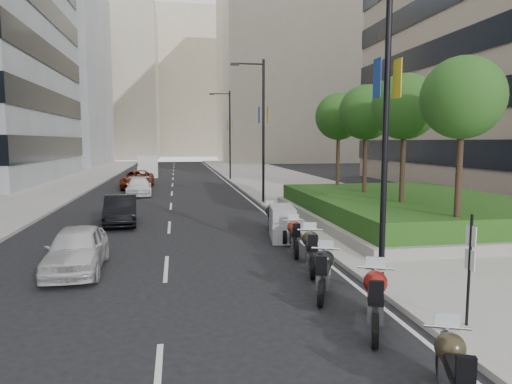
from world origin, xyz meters
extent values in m
plane|color=black|center=(0.00, 0.00, 0.00)|extent=(160.00, 160.00, 0.00)
cube|color=#9E9B93|center=(9.00, 30.00, 0.07)|extent=(10.00, 100.00, 0.15)
cube|color=#9E9B93|center=(-12.00, 30.00, 0.07)|extent=(8.00, 100.00, 0.15)
cube|color=silver|center=(3.70, 30.00, 0.01)|extent=(0.12, 100.00, 0.01)
cube|color=silver|center=(-1.50, 30.00, 0.01)|extent=(0.12, 100.00, 0.01)
cube|color=gray|center=(-24.00, 70.00, 15.00)|extent=(22.00, 26.00, 30.00)
cube|color=#B7AD93|center=(22.00, 80.00, 18.00)|extent=(28.00, 24.00, 36.00)
cube|color=#B7AD93|center=(-18.00, 100.00, 17.00)|extent=(26.00, 24.00, 34.00)
cube|color=#B7AD93|center=(2.00, 120.00, 19.00)|extent=(30.00, 24.00, 38.00)
cube|color=gray|center=(10.00, 10.00, 0.35)|extent=(10.00, 14.00, 0.40)
cube|color=#173F12|center=(10.00, 10.00, 0.95)|extent=(9.40, 13.40, 0.80)
cylinder|color=#332319|center=(8.50, 4.00, 2.55)|extent=(0.22, 0.22, 4.00)
sphere|color=#1E4E18|center=(8.50, 4.00, 5.45)|extent=(2.80, 2.80, 2.80)
cylinder|color=#332319|center=(8.50, 8.00, 2.55)|extent=(0.22, 0.22, 4.00)
sphere|color=#1E4E18|center=(8.50, 8.00, 5.45)|extent=(2.80, 2.80, 2.80)
cylinder|color=#332319|center=(8.50, 12.00, 2.55)|extent=(0.22, 0.22, 4.00)
sphere|color=#1E4E18|center=(8.50, 12.00, 5.45)|extent=(2.80, 2.80, 2.80)
cylinder|color=#332319|center=(8.50, 16.00, 2.55)|extent=(0.22, 0.22, 4.00)
sphere|color=#1E4E18|center=(8.50, 16.00, 5.45)|extent=(2.80, 2.80, 2.80)
cylinder|color=black|center=(4.30, 1.00, 4.50)|extent=(0.16, 0.16, 9.00)
cube|color=yellow|center=(4.58, 1.00, 5.60)|extent=(0.02, 0.45, 1.00)
cube|color=navy|center=(4.02, 1.00, 5.60)|extent=(0.02, 0.45, 1.00)
cylinder|color=black|center=(4.30, 18.00, 4.50)|extent=(0.16, 0.16, 9.00)
cylinder|color=black|center=(3.40, 18.00, 8.70)|extent=(1.80, 0.10, 0.10)
cube|color=black|center=(2.50, 18.00, 8.65)|extent=(0.50, 0.22, 0.14)
cube|color=yellow|center=(4.58, 18.00, 5.60)|extent=(0.02, 0.45, 1.00)
cube|color=navy|center=(4.02, 18.00, 5.60)|extent=(0.02, 0.45, 1.00)
cylinder|color=black|center=(4.30, 36.00, 4.50)|extent=(0.16, 0.16, 9.00)
cylinder|color=black|center=(3.40, 36.00, 8.70)|extent=(1.80, 0.10, 0.10)
cube|color=black|center=(2.50, 36.00, 8.65)|extent=(0.50, 0.22, 0.14)
cube|color=yellow|center=(4.58, 36.00, 5.60)|extent=(0.02, 0.45, 1.00)
cube|color=navy|center=(4.02, 36.00, 5.60)|extent=(0.02, 0.45, 1.00)
cylinder|color=black|center=(4.80, -2.00, 1.25)|extent=(0.06, 0.06, 2.50)
cube|color=silver|center=(4.80, -2.00, 2.05)|extent=(0.02, 0.32, 0.42)
cube|color=silver|center=(4.80, -2.00, 1.55)|extent=(0.02, 0.32, 0.42)
cylinder|color=black|center=(3.15, -3.75, 0.30)|extent=(0.33, 0.60, 0.60)
cube|color=silver|center=(2.84, -4.52, 0.47)|extent=(0.58, 0.88, 0.41)
sphere|color=#332C1C|center=(2.96, -4.22, 0.84)|extent=(0.47, 0.47, 0.47)
cube|color=black|center=(2.73, -4.79, 0.78)|extent=(0.53, 0.78, 0.16)
cylinder|color=silver|center=(3.06, -3.97, 1.05)|extent=(0.69, 0.31, 0.05)
cylinder|color=black|center=(2.61, -2.34, 0.34)|extent=(0.39, 0.67, 0.67)
cylinder|color=black|center=(3.31, -0.75, 0.34)|extent=(0.39, 0.67, 0.67)
cube|color=silver|center=(2.94, -1.60, 0.52)|extent=(0.67, 0.98, 0.46)
sphere|color=maroon|center=(3.08, -1.27, 0.93)|extent=(0.52, 0.52, 0.52)
cube|color=black|center=(2.81, -1.89, 0.87)|extent=(0.61, 0.87, 0.17)
cylinder|color=silver|center=(3.20, -1.00, 1.17)|extent=(0.76, 0.38, 0.05)
cylinder|color=black|center=(2.25, -0.05, 0.32)|extent=(0.36, 0.63, 0.64)
cylinder|color=black|center=(2.90, 1.46, 0.32)|extent=(0.36, 0.63, 0.64)
cube|color=silver|center=(2.56, 0.66, 0.49)|extent=(0.63, 0.92, 0.43)
sphere|color=black|center=(2.69, 0.97, 0.88)|extent=(0.49, 0.49, 0.49)
cube|color=black|center=(2.44, 0.38, 0.82)|extent=(0.57, 0.82, 0.16)
cylinder|color=silver|center=(2.80, 1.23, 1.11)|extent=(0.72, 0.34, 0.05)
cylinder|color=black|center=(2.71, 2.11, 0.33)|extent=(0.28, 0.68, 0.67)
cylinder|color=black|center=(3.10, 3.79, 0.33)|extent=(0.28, 0.68, 0.67)
cube|color=silver|center=(2.89, 2.90, 0.52)|extent=(0.53, 0.97, 0.45)
sphere|color=#2F2A1A|center=(2.98, 3.25, 0.93)|extent=(0.52, 0.52, 0.52)
cube|color=black|center=(2.82, 2.58, 0.86)|extent=(0.48, 0.86, 0.17)
cylinder|color=silver|center=(3.04, 3.53, 1.17)|extent=(0.79, 0.24, 0.05)
cylinder|color=black|center=(2.83, 4.39, 0.31)|extent=(0.23, 0.64, 0.63)
cylinder|color=black|center=(3.11, 5.98, 0.31)|extent=(0.23, 0.64, 0.63)
cube|color=silver|center=(2.96, 5.14, 0.49)|extent=(0.45, 0.90, 0.43)
sphere|color=maroon|center=(3.02, 5.47, 0.87)|extent=(0.49, 0.49, 0.49)
cube|color=black|center=(2.91, 4.84, 0.81)|extent=(0.41, 0.80, 0.16)
cylinder|color=silver|center=(3.07, 5.73, 1.09)|extent=(0.75, 0.18, 0.05)
cylinder|color=black|center=(2.92, 6.56, 0.33)|extent=(0.22, 0.68, 0.66)
cylinder|color=black|center=(3.17, 8.26, 0.33)|extent=(0.22, 0.68, 0.66)
cube|color=gray|center=(3.05, 7.41, 0.70)|extent=(1.22, 2.36, 1.34)
cylinder|color=black|center=(2.90, 8.83, 0.30)|extent=(0.21, 0.61, 0.60)
cylinder|color=black|center=(3.13, 10.36, 0.30)|extent=(0.21, 0.61, 0.60)
cube|color=silver|center=(3.01, 9.55, 0.46)|extent=(0.41, 0.85, 0.41)
sphere|color=#2A2B18|center=(3.06, 9.86, 0.83)|extent=(0.46, 0.46, 0.46)
cube|color=black|center=(2.96, 9.26, 0.77)|extent=(0.38, 0.76, 0.15)
cylinder|color=silver|center=(3.10, 10.12, 1.04)|extent=(0.71, 0.16, 0.05)
imported|color=silver|center=(-4.18, 4.16, 0.69)|extent=(1.77, 4.10, 1.38)
imported|color=black|center=(-3.80, 12.17, 0.69)|extent=(1.79, 4.30, 1.38)
imported|color=white|center=(-3.88, 24.23, 0.64)|extent=(2.05, 4.49, 1.27)
imported|color=maroon|center=(-4.39, 29.49, 0.76)|extent=(2.52, 5.44, 1.51)
cube|color=silver|center=(-4.25, 42.82, 1.16)|extent=(2.33, 5.61, 2.32)
cube|color=silver|center=(-4.25, 40.72, 0.61)|extent=(2.15, 1.41, 1.22)
cylinder|color=black|center=(-5.14, 40.83, 0.39)|extent=(0.28, 0.77, 0.77)
cylinder|color=black|center=(-3.37, 40.83, 0.39)|extent=(0.28, 0.77, 0.77)
cylinder|color=black|center=(-5.14, 44.59, 0.39)|extent=(0.28, 0.77, 0.77)
cylinder|color=black|center=(-3.37, 44.59, 0.39)|extent=(0.28, 0.77, 0.77)
camera|label=1|loc=(-1.12, -10.27, 3.98)|focal=32.00mm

